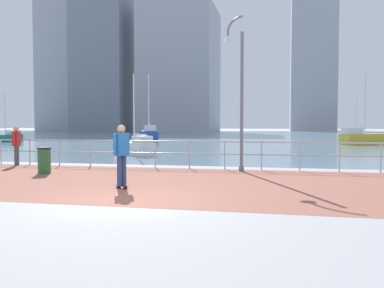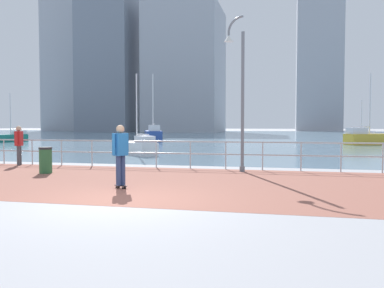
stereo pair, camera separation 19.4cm
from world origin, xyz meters
TOP-DOWN VIEW (x-y plane):
  - ground at (0.00, 40.00)m, footprint 220.00×220.00m
  - brick_paving at (0.00, 3.10)m, footprint 28.00×7.58m
  - harbor_water at (0.00, 51.89)m, footprint 180.00×88.00m
  - waterfront_railing at (-0.00, 6.89)m, footprint 25.25×0.06m
  - lamppost at (1.94, 6.32)m, footprint 0.81×0.39m
  - skateboarder at (-0.70, 1.61)m, footprint 0.41×0.53m
  - bystander at (-7.39, 6.54)m, footprint 0.31×0.56m
  - trash_bin at (-4.64, 4.21)m, footprint 0.46×0.46m
  - sailboat_ivory at (-4.54, 13.20)m, footprint 3.08×2.98m
  - sailboat_red at (-9.65, 31.40)m, footprint 3.28×5.14m
  - sailboat_blue at (11.12, 34.41)m, footprint 3.10×1.76m
  - sailboat_navy at (-22.55, 26.33)m, footprint 1.72×3.54m
  - sailboat_white at (10.48, 28.23)m, footprint 4.38×3.31m
  - tower_concrete at (-34.87, 78.64)m, footprint 11.79×15.05m
  - tower_slate at (12.20, 104.12)m, footprint 11.48×10.29m
  - tower_beige at (-18.14, 80.11)m, footprint 15.81×16.11m
  - tower_brick at (-49.20, 89.75)m, footprint 16.48×10.99m

SIDE VIEW (x-z plane):
  - ground at x=0.00m, z-range 0.00..0.00m
  - harbor_water at x=0.00m, z-range 0.00..0.00m
  - brick_paving at x=0.00m, z-range 0.00..0.01m
  - sailboat_blue at x=11.12m, z-range -1.69..2.48m
  - sailboat_ivory at x=-4.54m, z-range -1.86..2.74m
  - sailboat_navy at x=-22.55m, z-range -1.93..2.84m
  - trash_bin at x=-4.64m, z-range 0.00..0.93m
  - sailboat_white at x=10.48m, z-range -2.44..3.59m
  - sailboat_red at x=-9.65m, z-range -2.80..4.13m
  - waterfront_railing at x=0.00m, z-range 0.21..1.30m
  - bystander at x=-7.39m, z-range 0.15..1.81m
  - skateboarder at x=-0.70m, z-range 0.17..1.89m
  - lamppost at x=1.94m, z-range 0.30..5.98m
  - tower_beige at x=-18.14m, z-range -0.83..28.51m
  - tower_slate at x=12.20m, z-range -0.83..35.99m
  - tower_concrete at x=-34.87m, z-range -0.83..36.32m
  - tower_brick at x=-49.20m, z-range -0.83..44.63m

